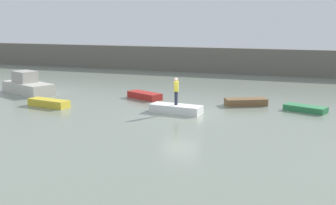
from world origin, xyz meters
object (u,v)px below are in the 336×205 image
(rowboat_brown, at_px, (246,102))
(motorboat, at_px, (27,85))
(rowboat_white, at_px, (176,109))
(rowboat_yellow, at_px, (49,103))
(person_yellow_shirt, at_px, (176,90))
(rowboat_red, at_px, (145,95))
(rowboat_green, at_px, (305,108))

(rowboat_brown, bearing_deg, motorboat, 156.18)
(rowboat_white, bearing_deg, motorboat, 173.49)
(rowboat_yellow, bearing_deg, person_yellow_shirt, 16.13)
(motorboat, height_order, rowboat_brown, motorboat)
(rowboat_yellow, xyz_separation_m, rowboat_brown, (13.38, 5.34, -0.01))
(motorboat, height_order, rowboat_red, motorboat)
(rowboat_yellow, distance_m, person_yellow_shirt, 9.54)
(rowboat_yellow, bearing_deg, rowboat_green, 23.82)
(motorboat, relative_size, rowboat_brown, 1.90)
(rowboat_red, bearing_deg, rowboat_white, -20.50)
(rowboat_white, distance_m, rowboat_brown, 5.77)
(person_yellow_shirt, bearing_deg, rowboat_green, 23.05)
(rowboat_white, bearing_deg, rowboat_brown, 51.29)
(rowboat_yellow, bearing_deg, rowboat_red, 53.62)
(motorboat, xyz_separation_m, person_yellow_shirt, (14.62, -3.06, 0.92))
(rowboat_green, bearing_deg, rowboat_white, -137.10)
(motorboat, xyz_separation_m, rowboat_brown, (18.63, 1.09, -0.41))
(rowboat_yellow, height_order, person_yellow_shirt, person_yellow_shirt)
(rowboat_red, distance_m, rowboat_brown, 8.07)
(person_yellow_shirt, bearing_deg, motorboat, 168.19)
(rowboat_brown, relative_size, person_yellow_shirt, 1.63)
(rowboat_white, bearing_deg, person_yellow_shirt, 140.31)
(motorboat, bearing_deg, person_yellow_shirt, -11.81)
(motorboat, distance_m, person_yellow_shirt, 14.96)
(motorboat, distance_m, rowboat_green, 22.84)
(rowboat_green, bearing_deg, rowboat_yellow, -145.25)
(rowboat_red, height_order, person_yellow_shirt, person_yellow_shirt)
(motorboat, height_order, rowboat_white, motorboat)
(rowboat_yellow, relative_size, person_yellow_shirt, 1.77)
(motorboat, relative_size, person_yellow_shirt, 3.10)
(rowboat_green, height_order, person_yellow_shirt, person_yellow_shirt)
(motorboat, height_order, person_yellow_shirt, person_yellow_shirt)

